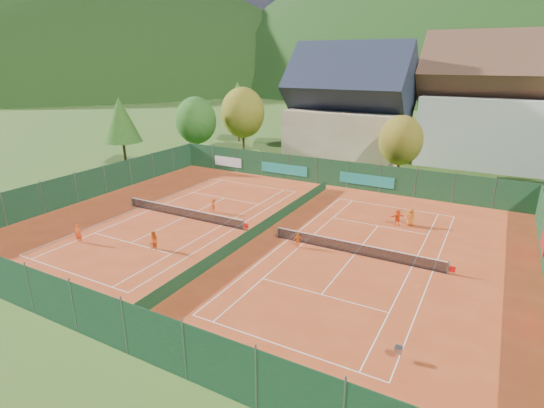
% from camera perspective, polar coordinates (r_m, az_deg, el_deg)
% --- Properties ---
extents(ground, '(600.00, 600.00, 0.00)m').
position_cam_1_polar(ground, '(34.84, -1.58, -4.08)').
color(ground, '#33541A').
rests_on(ground, ground).
extents(clay_pad, '(40.00, 32.00, 0.01)m').
position_cam_1_polar(clay_pad, '(34.83, -1.58, -4.04)').
color(clay_pad, '#B03D19').
rests_on(clay_pad, ground).
extents(court_markings_left, '(11.03, 23.83, 0.00)m').
position_cam_1_polar(court_markings_left, '(39.19, -11.76, -1.77)').
color(court_markings_left, white).
rests_on(court_markings_left, ground).
extents(court_markings_right, '(11.03, 23.83, 0.00)m').
position_cam_1_polar(court_markings_right, '(31.91, 11.04, -6.64)').
color(court_markings_right, white).
rests_on(court_markings_right, ground).
extents(tennis_net_left, '(13.30, 0.10, 1.02)m').
position_cam_1_polar(tennis_net_left, '(38.93, -11.63, -1.13)').
color(tennis_net_left, '#59595B').
rests_on(tennis_net_left, ground).
extents(tennis_net_right, '(13.30, 0.10, 1.02)m').
position_cam_1_polar(tennis_net_right, '(31.66, 11.36, -5.89)').
color(tennis_net_right, '#59595B').
rests_on(tennis_net_right, ground).
extents(court_divider, '(0.03, 28.80, 1.00)m').
position_cam_1_polar(court_divider, '(34.64, -1.59, -3.29)').
color(court_divider, '#14391D').
rests_on(court_divider, ground).
extents(fence_north, '(40.00, 0.10, 3.00)m').
position_cam_1_polar(fence_north, '(48.29, 7.51, 4.22)').
color(fence_north, '#163D21').
rests_on(fence_north, ground).
extents(fence_south, '(40.00, 0.04, 3.00)m').
position_cam_1_polar(fence_south, '(23.34, -22.34, -13.88)').
color(fence_south, '#13351E').
rests_on(fence_south, ground).
extents(fence_west, '(0.04, 32.00, 3.00)m').
position_cam_1_polar(fence_west, '(47.14, -23.15, 2.51)').
color(fence_west, '#143920').
rests_on(fence_west, ground).
extents(chalet, '(16.20, 12.00, 16.00)m').
position_cam_1_polar(chalet, '(61.19, 10.37, 12.09)').
color(chalet, beige).
rests_on(chalet, ground).
extents(hotel_block_a, '(21.60, 11.00, 17.25)m').
position_cam_1_polar(hotel_block_a, '(63.99, 28.87, 11.07)').
color(hotel_block_a, silver).
rests_on(hotel_block_a, ground).
extents(tree_west_front, '(5.72, 5.72, 8.69)m').
position_cam_1_polar(tree_west_front, '(61.64, -10.19, 10.99)').
color(tree_west_front, '#402A17').
rests_on(tree_west_front, ground).
extents(tree_west_mid, '(6.44, 6.44, 9.78)m').
position_cam_1_polar(tree_west_mid, '(64.09, -3.95, 12.14)').
color(tree_west_mid, '#4A331A').
rests_on(tree_west_mid, ground).
extents(tree_west_back, '(5.60, 5.60, 10.00)m').
position_cam_1_polar(tree_west_back, '(73.94, -4.60, 13.55)').
color(tree_west_back, '#412B17').
rests_on(tree_west_back, ground).
extents(tree_center, '(5.01, 5.01, 7.60)m').
position_cam_1_polar(tree_center, '(51.49, 16.93, 8.19)').
color(tree_center, '#4B301A').
rests_on(tree_center, ground).
extents(tree_west_side, '(5.04, 5.04, 9.00)m').
position_cam_1_polar(tree_west_side, '(59.87, -19.66, 10.62)').
color(tree_west_side, '#433018').
rests_on(tree_west_side, ground).
extents(mountain_backdrop, '(820.00, 530.00, 242.00)m').
position_cam_1_polar(mountain_backdrop, '(266.83, 30.72, 4.75)').
color(mountain_backdrop, black).
rests_on(mountain_backdrop, ground).
extents(ball_hopper, '(0.34, 0.34, 0.80)m').
position_cam_1_polar(ball_hopper, '(22.05, 16.66, -18.24)').
color(ball_hopper, slate).
rests_on(ball_hopper, ground).
extents(loose_ball_0, '(0.07, 0.07, 0.07)m').
position_cam_1_polar(loose_ball_0, '(38.15, -17.21, -2.79)').
color(loose_ball_0, '#CCD833').
rests_on(loose_ball_0, ground).
extents(loose_ball_1, '(0.07, 0.07, 0.07)m').
position_cam_1_polar(loose_ball_1, '(23.92, -6.95, -15.77)').
color(loose_ball_1, '#CCD833').
rests_on(loose_ball_1, ground).
extents(loose_ball_2, '(0.07, 0.07, 0.07)m').
position_cam_1_polar(loose_ball_2, '(37.15, 8.23, -2.69)').
color(loose_ball_2, '#CCD833').
rests_on(loose_ball_2, ground).
extents(loose_ball_3, '(0.07, 0.07, 0.07)m').
position_cam_1_polar(loose_ball_3, '(40.77, 0.47, -0.50)').
color(loose_ball_3, '#CCD833').
rests_on(loose_ball_3, ground).
extents(loose_ball_4, '(0.07, 0.07, 0.07)m').
position_cam_1_polar(loose_ball_4, '(28.80, 19.00, -10.30)').
color(loose_ball_4, '#CCD833').
rests_on(loose_ball_4, ground).
extents(player_left_near, '(0.64, 0.56, 1.49)m').
position_cam_1_polar(player_left_near, '(36.29, -24.61, -3.62)').
color(player_left_near, '#F84F16').
rests_on(player_left_near, ground).
extents(player_left_mid, '(0.79, 0.64, 1.50)m').
position_cam_1_polar(player_left_mid, '(32.93, -15.62, -4.77)').
color(player_left_mid, '#E65914').
rests_on(player_left_mid, ground).
extents(player_left_far, '(1.02, 0.86, 1.37)m').
position_cam_1_polar(player_left_far, '(39.78, -7.84, -0.19)').
color(player_left_far, '#DA4A13').
rests_on(player_left_far, ground).
extents(player_right_near, '(0.70, 0.68, 1.18)m').
position_cam_1_polar(player_right_near, '(32.27, 3.48, -4.87)').
color(player_right_near, orange).
rests_on(player_right_near, ground).
extents(player_right_far_a, '(0.82, 0.61, 1.53)m').
position_cam_1_polar(player_right_far_a, '(38.23, 18.15, -1.67)').
color(player_right_far_a, '#CA5E11').
rests_on(player_right_far_a, ground).
extents(player_right_far_b, '(1.37, 1.16, 1.48)m').
position_cam_1_polar(player_right_far_b, '(37.91, 16.53, -1.71)').
color(player_right_far_b, '#FF5316').
rests_on(player_right_far_b, ground).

